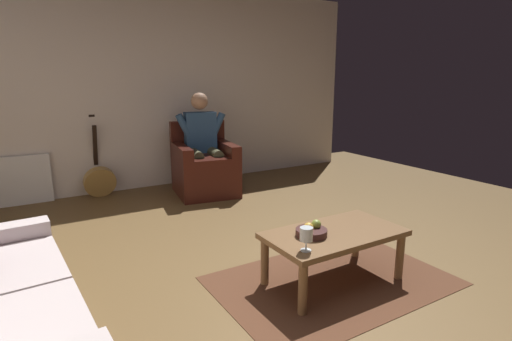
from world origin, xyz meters
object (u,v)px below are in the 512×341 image
Objects in this scene: coffee_table at (334,239)px; fruit_bowl at (312,231)px; person_seated at (203,139)px; wine_glass_near at (306,236)px; armchair at (204,168)px; guitar at (100,179)px.

fruit_bowl reaches higher than coffee_table.
person_seated is 1.28× the size of coffee_table.
wine_glass_near is at bearing 88.22° from person_seated.
wine_glass_near is (0.52, 2.83, 0.17)m from armchair.
guitar reaches higher than fruit_bowl.
armchair is at bearing 157.07° from guitar.
person_seated is at bearing -100.46° from wine_glass_near.
person_seated is at bearing 158.57° from guitar.
fruit_bowl is (0.19, -0.02, 0.09)m from coffee_table.
coffee_table is (0.14, 2.67, 0.01)m from armchair.
armchair is 0.91× the size of coffee_table.
coffee_table is at bearing 173.57° from fruit_bowl.
coffee_table is 0.44m from wine_glass_near.
armchair is 2.88m from wine_glass_near.
guitar is 6.56× the size of wine_glass_near.
coffee_table is 6.40× the size of wine_glass_near.
coffee_table is 4.56× the size of fruit_bowl.
guitar is at bearing -74.51° from fruit_bowl.
armchair is 0.38m from person_seated.
armchair is at bearing -93.03° from coffee_table.
fruit_bowl is at bearing -136.25° from wine_glass_near.
guitar reaches higher than coffee_table.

